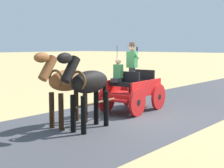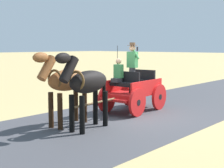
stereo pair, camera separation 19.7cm
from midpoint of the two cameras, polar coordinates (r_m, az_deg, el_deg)
ground_plane at (r=11.21m, az=2.89°, el=-5.61°), size 200.00×200.00×0.00m
road_surface at (r=11.21m, az=2.89°, el=-5.59°), size 5.26×160.00×0.01m
horse_drawn_carriage at (r=11.93m, az=3.03°, el=-0.88°), size 1.61×4.52×2.50m
horse_near_side at (r=9.20m, az=-4.89°, el=0.04°), size 0.76×2.15×2.21m
horse_off_side at (r=9.74m, az=-8.58°, el=0.36°), size 0.73×2.14×2.21m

